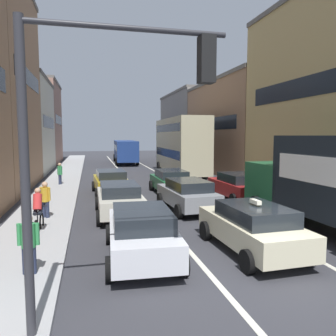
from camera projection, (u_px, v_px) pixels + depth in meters
ground_plane at (273, 271)px, 8.75m from camera, size 140.00×140.00×0.00m
sidewalk_left at (64, 179)px, 26.57m from camera, size 2.60×64.00×0.14m
lane_stripe_left at (126, 178)px, 27.73m from camera, size 0.16×60.00×0.01m
lane_stripe_right at (166, 177)px, 28.51m from camera, size 0.16×60.00×0.01m
building_row_right at (249, 120)px, 30.88m from camera, size 7.20×43.90×11.41m
traffic_light_pole at (101, 122)px, 5.68m from camera, size 3.58×0.38×5.50m
removalist_box_truck at (332, 181)px, 11.74m from camera, size 2.94×7.79×3.58m
taxi_centre_lane_front at (252, 227)px, 10.14m from camera, size 2.19×4.36×1.66m
sedan_left_lane_front at (141, 232)px, 9.60m from camera, size 2.25×4.39×1.49m
sedan_centre_lane_second at (187, 194)px, 15.81m from camera, size 2.29×4.41×1.49m
wagon_left_lane_second at (119, 199)px, 14.64m from camera, size 2.08×4.31×1.49m
hatchback_centre_lane_third at (171, 181)px, 20.24m from camera, size 2.07×4.31×1.49m
sedan_left_lane_third at (111, 181)px, 20.09m from camera, size 2.23×4.38×1.49m
sedan_right_lane_behind_truck at (238, 186)px, 18.40m from camera, size 2.16×4.35×1.49m
bus_mid_queue_primary at (180, 144)px, 29.35m from camera, size 3.00×10.56×5.06m
bus_far_queue_secondary at (125, 150)px, 42.50m from camera, size 3.12×10.59×2.90m
cyclist_on_sidewalk at (38, 212)px, 11.85m from camera, size 0.50×1.73×1.72m
pedestrian_near_kerb at (45, 199)px, 13.88m from camera, size 0.46×0.35×1.66m
pedestrian_mid_sidewalk at (60, 173)px, 23.39m from camera, size 0.34×0.53×1.66m
pedestrian_far_sidewalk at (29, 242)px, 8.20m from camera, size 0.54×0.34×1.66m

